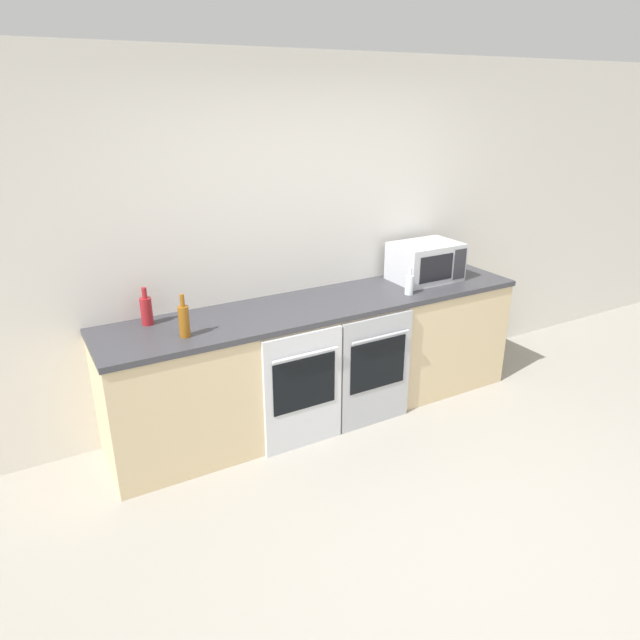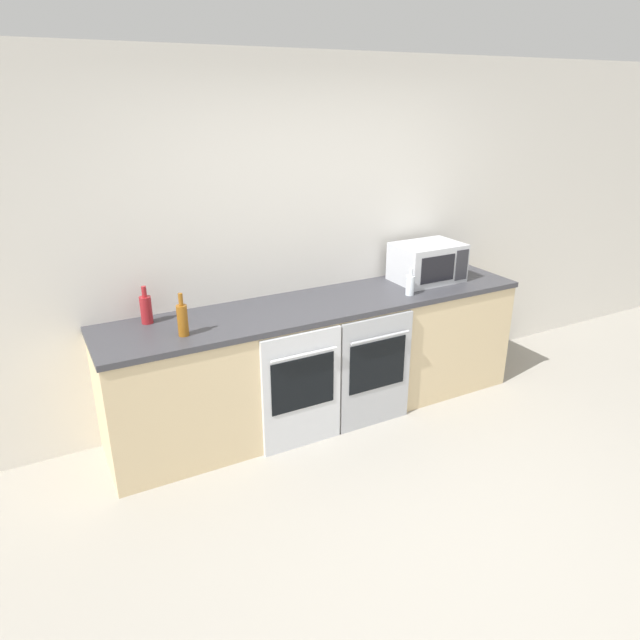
# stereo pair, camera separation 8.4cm
# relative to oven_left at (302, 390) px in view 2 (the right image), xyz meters

# --- Properties ---
(ground_plane) EXTENTS (16.00, 16.00, 0.00)m
(ground_plane) POSITION_rel_oven_left_xyz_m (0.34, -1.26, -0.44)
(ground_plane) COLOR gray
(wall_back) EXTENTS (10.00, 0.06, 2.60)m
(wall_back) POSITION_rel_oven_left_xyz_m (0.34, 0.69, 0.86)
(wall_back) COLOR silver
(wall_back) RESTS_ON ground_plane
(counter_back) EXTENTS (3.22, 0.67, 0.91)m
(counter_back) POSITION_rel_oven_left_xyz_m (0.34, 0.34, 0.02)
(counter_back) COLOR #D1B789
(counter_back) RESTS_ON ground_plane
(oven_left) EXTENTS (0.59, 0.06, 0.86)m
(oven_left) POSITION_rel_oven_left_xyz_m (0.00, 0.00, 0.00)
(oven_left) COLOR silver
(oven_left) RESTS_ON ground_plane
(oven_right) EXTENTS (0.59, 0.06, 0.86)m
(oven_right) POSITION_rel_oven_left_xyz_m (0.60, 0.00, 0.00)
(oven_right) COLOR #A8AAAF
(oven_right) RESTS_ON ground_plane
(microwave) EXTENTS (0.53, 0.39, 0.30)m
(microwave) POSITION_rel_oven_left_xyz_m (1.33, 0.40, 0.63)
(microwave) COLOR #B7BABF
(microwave) RESTS_ON counter_back
(bottle_red) EXTENTS (0.08, 0.08, 0.25)m
(bottle_red) POSITION_rel_oven_left_xyz_m (-0.87, 0.53, 0.57)
(bottle_red) COLOR maroon
(bottle_red) RESTS_ON counter_back
(bottle_clear) EXTENTS (0.06, 0.06, 0.20)m
(bottle_clear) POSITION_rel_oven_left_xyz_m (0.99, 0.17, 0.55)
(bottle_clear) COLOR silver
(bottle_clear) RESTS_ON counter_back
(bottle_amber) EXTENTS (0.07, 0.07, 0.28)m
(bottle_amber) POSITION_rel_oven_left_xyz_m (-0.72, 0.21, 0.58)
(bottle_amber) COLOR #8C5114
(bottle_amber) RESTS_ON counter_back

